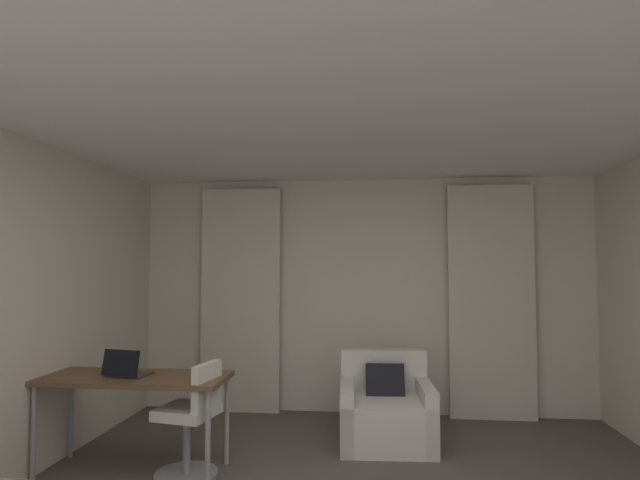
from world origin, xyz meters
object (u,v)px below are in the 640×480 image
(desk_chair, at_px, (191,426))
(laptop, at_px, (126,370))
(armchair, at_px, (386,412))
(desk, at_px, (135,384))

(desk_chair, height_order, laptop, laptop)
(armchair, relative_size, laptop, 2.43)
(desk_chair, bearing_deg, desk, 172.55)
(laptop, bearing_deg, desk, 26.15)
(desk_chair, bearing_deg, armchair, 31.82)
(desk_chair, bearing_deg, laptop, 176.27)
(desk, distance_m, laptop, 0.13)
(desk, height_order, laptop, laptop)
(armchair, bearing_deg, laptop, -156.40)
(desk_chair, distance_m, laptop, 0.68)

